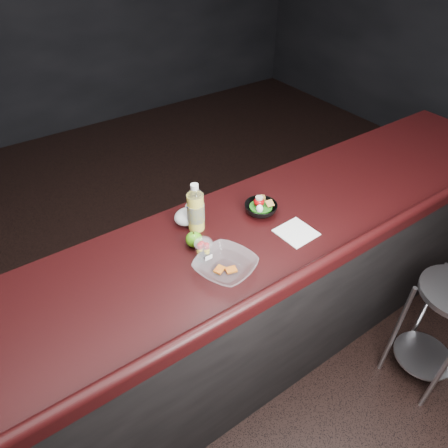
{
  "coord_description": "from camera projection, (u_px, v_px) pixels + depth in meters",
  "views": [
    {
      "loc": [
        -0.73,
        -0.79,
        2.21
      ],
      "look_at": [
        0.04,
        0.32,
        1.1
      ],
      "focal_mm": 32.0,
      "sensor_mm": 36.0,
      "label": 1
    }
  ],
  "objects": [
    {
      "name": "stool_right",
      "position": [
        444.0,
        317.0,
        2.06
      ],
      "size": [
        0.37,
        0.37,
        0.73
      ],
      "rotation": [
        0.0,
        0.0,
        0.02
      ],
      "color": "#BABABF",
      "rests_on": "ground"
    },
    {
      "name": "room_shell",
      "position": [
        280.0,
        81.0,
        1.06
      ],
      "size": [
        8.0,
        8.0,
        8.0
      ],
      "color": "black",
      "rests_on": "ground"
    },
    {
      "name": "lemonade_bottle",
      "position": [
        196.0,
        211.0,
        1.79
      ],
      "size": [
        0.08,
        0.08,
        0.24
      ],
      "color": "yellow",
      "rests_on": "counter"
    },
    {
      "name": "ground",
      "position": [
        251.0,
        409.0,
        2.22
      ],
      "size": [
        8.0,
        8.0,
        0.0
      ],
      "primitive_type": "plane",
      "color": "black",
      "rests_on": "ground"
    },
    {
      "name": "takeout_bowl",
      "position": [
        225.0,
        266.0,
        1.62
      ],
      "size": [
        0.3,
        0.3,
        0.06
      ],
      "rotation": [
        0.0,
        0.0,
        0.33
      ],
      "color": "silver",
      "rests_on": "counter"
    },
    {
      "name": "green_apple",
      "position": [
        194.0,
        239.0,
        1.74
      ],
      "size": [
        0.07,
        0.07,
        0.08
      ],
      "color": "#3C9110",
      "rests_on": "counter"
    },
    {
      "name": "paper_napkin",
      "position": [
        296.0,
        232.0,
        1.83
      ],
      "size": [
        0.17,
        0.17,
        0.0
      ],
      "primitive_type": "cube",
      "rotation": [
        0.0,
        0.0,
        0.06
      ],
      "color": "white",
      "rests_on": "counter"
    },
    {
      "name": "snack_bowl",
      "position": [
        261.0,
        208.0,
        1.93
      ],
      "size": [
        0.18,
        0.18,
        0.09
      ],
      "rotation": [
        0.0,
        0.0,
        0.12
      ],
      "color": "black",
      "rests_on": "counter"
    },
    {
      "name": "counter",
      "position": [
        220.0,
        316.0,
        2.09
      ],
      "size": [
        4.06,
        0.71,
        1.02
      ],
      "color": "black",
      "rests_on": "ground"
    },
    {
      "name": "fruit_cup",
      "position": [
        204.0,
        249.0,
        1.66
      ],
      "size": [
        0.08,
        0.08,
        0.11
      ],
      "color": "white",
      "rests_on": "counter"
    },
    {
      "name": "plastic_bag",
      "position": [
        188.0,
        215.0,
        1.86
      ],
      "size": [
        0.13,
        0.1,
        0.09
      ],
      "color": "silver",
      "rests_on": "counter"
    }
  ]
}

